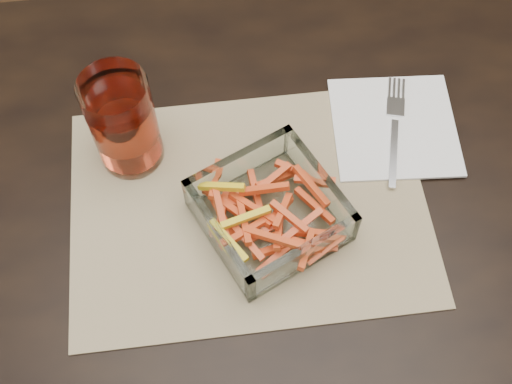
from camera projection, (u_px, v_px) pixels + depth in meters
dining_table at (357, 258)px, 0.88m from camera, size 1.60×0.90×0.75m
placemat at (249, 205)px, 0.82m from camera, size 0.45×0.33×0.00m
glass_bowl at (270, 213)px, 0.78m from camera, size 0.20×0.20×0.06m
tumbler at (124, 124)px, 0.79m from camera, size 0.08×0.08×0.15m
napkin at (394, 127)px, 0.87m from camera, size 0.18×0.18×0.00m
fork at (395, 127)px, 0.86m from camera, size 0.06×0.18×0.00m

